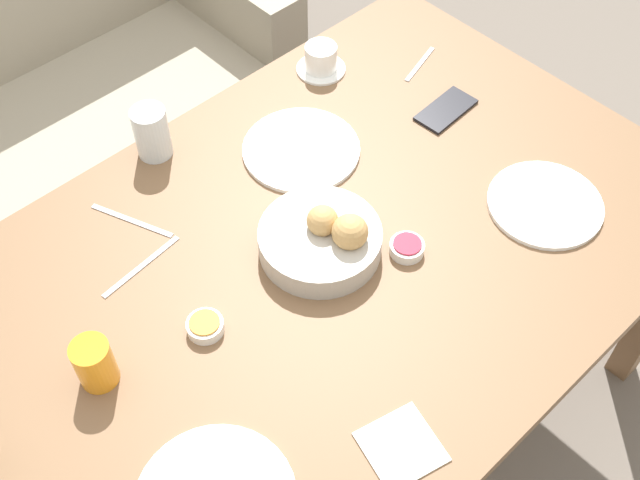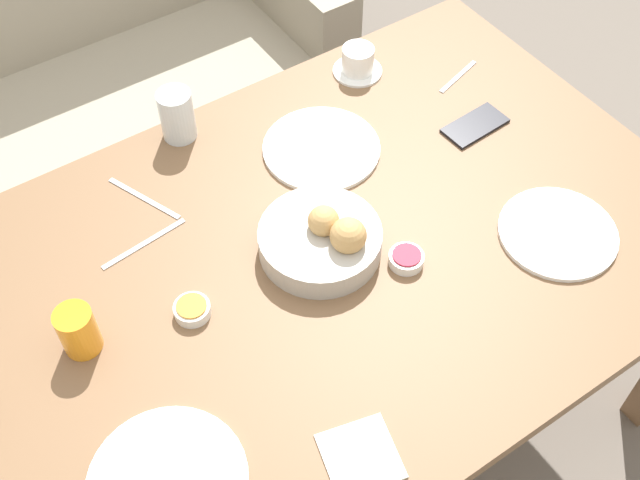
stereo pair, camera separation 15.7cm
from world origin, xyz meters
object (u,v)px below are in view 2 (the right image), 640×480
(jam_bowl_berry, at_px, (406,259))
(knife_silver, at_px, (144,198))
(couch, at_px, (75,107))
(water_tumbler, at_px, (177,115))
(fork_silver, at_px, (144,244))
(plate_near_right, at_px, (558,233))
(plate_far_center, at_px, (321,148))
(cell_phone, at_px, (475,126))
(napkin, at_px, (360,456))
(coffee_cup, at_px, (358,62))
(jam_bowl_honey, at_px, (192,309))
(juice_glass, at_px, (78,331))
(bread_basket, at_px, (323,239))
(spoon_coffee, at_px, (458,77))

(jam_bowl_berry, height_order, knife_silver, jam_bowl_berry)
(couch, xyz_separation_m, jam_bowl_berry, (0.26, -1.27, 0.43))
(water_tumbler, relative_size, fork_silver, 0.62)
(water_tumbler, bearing_deg, fork_silver, -131.11)
(water_tumbler, bearing_deg, plate_near_right, -53.85)
(plate_near_right, relative_size, knife_silver, 1.32)
(plate_far_center, relative_size, knife_silver, 1.42)
(cell_phone, bearing_deg, napkin, -143.85)
(coffee_cup, xyz_separation_m, jam_bowl_honey, (-0.66, -0.39, -0.02))
(water_tumbler, relative_size, jam_bowl_berry, 1.72)
(juice_glass, xyz_separation_m, coffee_cup, (0.86, 0.34, -0.02))
(bread_basket, xyz_separation_m, jam_bowl_honey, (-0.29, 0.01, -0.02))
(couch, distance_m, spoon_coffee, 1.22)
(knife_silver, relative_size, napkin, 1.24)
(plate_far_center, xyz_separation_m, jam_bowl_honey, (-0.44, -0.22, 0.01))
(jam_bowl_honey, bearing_deg, fork_silver, 90.67)
(couch, xyz_separation_m, water_tumbler, (0.06, -0.71, 0.48))
(fork_silver, bearing_deg, jam_bowl_berry, -39.06)
(water_tumbler, relative_size, spoon_coffee, 0.84)
(juice_glass, relative_size, knife_silver, 0.55)
(cell_phone, bearing_deg, knife_silver, 162.78)
(jam_bowl_honey, bearing_deg, spoon_coffee, 15.85)
(jam_bowl_berry, relative_size, spoon_coffee, 0.49)
(couch, xyz_separation_m, cell_phone, (0.62, -1.06, 0.42))
(plate_near_right, bearing_deg, knife_silver, 139.58)
(jam_bowl_honey, distance_m, spoon_coffee, 0.88)
(jam_bowl_honey, distance_m, knife_silver, 0.32)
(bread_basket, xyz_separation_m, fork_silver, (-0.29, 0.21, -0.03))
(couch, distance_m, cell_phone, 1.30)
(fork_silver, distance_m, knife_silver, 0.12)
(bread_basket, bearing_deg, water_tumbler, 100.31)
(juice_glass, bearing_deg, coffee_cup, 21.74)
(water_tumbler, relative_size, knife_silver, 0.65)
(couch, bearing_deg, jam_bowl_berry, -78.55)
(couch, bearing_deg, knife_silver, -96.51)
(juice_glass, relative_size, water_tumbler, 0.84)
(jam_bowl_honey, height_order, spoon_coffee, jam_bowl_honey)
(spoon_coffee, bearing_deg, couch, 127.95)
(couch, relative_size, plate_near_right, 6.61)
(knife_silver, distance_m, cell_phone, 0.75)
(jam_bowl_berry, xyz_separation_m, jam_bowl_honey, (-0.40, 0.13, 0.00))
(bread_basket, bearing_deg, juice_glass, 172.77)
(plate_near_right, xyz_separation_m, spoon_coffee, (0.15, 0.49, -0.00))
(water_tumbler, height_order, spoon_coffee, water_tumbler)
(plate_near_right, height_order, spoon_coffee, plate_near_right)
(spoon_coffee, bearing_deg, coffee_cup, 141.68)
(jam_bowl_honey, relative_size, napkin, 0.47)
(knife_silver, bearing_deg, napkin, -86.49)
(fork_silver, bearing_deg, couch, 81.03)
(spoon_coffee, bearing_deg, plate_far_center, -177.19)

